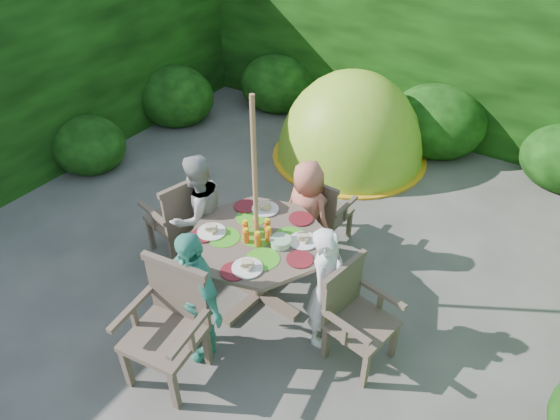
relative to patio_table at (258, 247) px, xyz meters
The scene contains 13 objects.
ground 0.94m from the patio_table, 103.13° to the left, with size 60.00×60.00×0.00m, color #46443F.
hedge_enclosure 2.08m from the patio_table, 94.39° to the left, with size 9.00×9.00×2.50m.
patio_table is the anchor object (origin of this frame).
parasol_pole 0.44m from the patio_table, behind, with size 0.04×0.04×2.20m, color #98643C.
garden_chair_right 1.11m from the patio_table, ahead, with size 0.59×0.64×0.92m.
garden_chair_left 1.11m from the patio_table, behind, with size 0.65×0.70×0.98m.
garden_chair_back 1.12m from the patio_table, 83.83° to the left, with size 0.55×0.50×0.86m.
garden_chair_front 1.10m from the patio_table, 97.57° to the right, with size 0.68×0.62×1.04m.
child_right 0.80m from the patio_table, ahead, with size 0.46×0.30×1.25m, color white.
child_left 0.80m from the patio_table, behind, with size 0.65×0.51×1.34m, color #A2A29C.
child_back 0.80m from the patio_table, 84.07° to the left, with size 0.59×0.38×1.21m, color #D76E58.
child_front 0.80m from the patio_table, 96.58° to the right, with size 0.78×0.32×1.33m, color #4CB29B.
dome_tent 3.14m from the patio_table, 99.14° to the left, with size 2.25×2.25×2.58m.
Camera 1 is at (2.26, -3.56, 3.75)m, focal length 32.00 mm.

